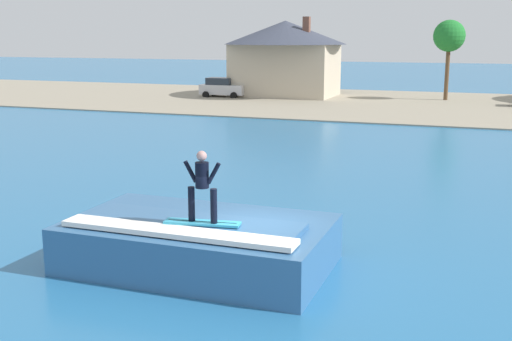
{
  "coord_description": "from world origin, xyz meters",
  "views": [
    {
      "loc": [
        5.02,
        -13.97,
        5.69
      ],
      "look_at": [
        -1.56,
        4.0,
        1.64
      ],
      "focal_mm": 44.74,
      "sensor_mm": 36.0,
      "label": 1
    }
  ],
  "objects_px": {
    "tree_tall_bare": "(449,37)",
    "house_with_chimney": "(285,52)",
    "surfer": "(202,183)",
    "surfboard": "(202,223)",
    "car_near_shore": "(223,88)",
    "wave_crest": "(199,243)"
  },
  "relations": [
    {
      "from": "wave_crest",
      "to": "car_near_shore",
      "type": "relative_size",
      "value": 1.49
    },
    {
      "from": "house_with_chimney",
      "to": "tree_tall_bare",
      "type": "distance_m",
      "value": 14.82
    },
    {
      "from": "surfboard",
      "to": "car_near_shore",
      "type": "xyz_separation_m",
      "value": [
        -17.38,
        42.1,
        -0.41
      ]
    },
    {
      "from": "car_near_shore",
      "to": "house_with_chimney",
      "type": "height_order",
      "value": "house_with_chimney"
    },
    {
      "from": "car_near_shore",
      "to": "tree_tall_bare",
      "type": "relative_size",
      "value": 0.61
    },
    {
      "from": "surfer",
      "to": "house_with_chimney",
      "type": "relative_size",
      "value": 0.15
    },
    {
      "from": "house_with_chimney",
      "to": "surfer",
      "type": "bearing_deg",
      "value": -74.79
    },
    {
      "from": "tree_tall_bare",
      "to": "house_with_chimney",
      "type": "bearing_deg",
      "value": -176.01
    },
    {
      "from": "surfboard",
      "to": "tree_tall_bare",
      "type": "bearing_deg",
      "value": 86.92
    },
    {
      "from": "surfboard",
      "to": "car_near_shore",
      "type": "relative_size",
      "value": 0.43
    },
    {
      "from": "house_with_chimney",
      "to": "tree_tall_bare",
      "type": "height_order",
      "value": "house_with_chimney"
    },
    {
      "from": "house_with_chimney",
      "to": "surfboard",
      "type": "bearing_deg",
      "value": -74.82
    },
    {
      "from": "surfer",
      "to": "house_with_chimney",
      "type": "distance_m",
      "value": 46.79
    },
    {
      "from": "tree_tall_bare",
      "to": "surfboard",
      "type": "bearing_deg",
      "value": -93.08
    },
    {
      "from": "surfboard",
      "to": "car_near_shore",
      "type": "bearing_deg",
      "value": 112.43
    },
    {
      "from": "car_near_shore",
      "to": "tree_tall_bare",
      "type": "xyz_separation_m",
      "value": [
        19.86,
        4.02,
        4.66
      ]
    },
    {
      "from": "surfboard",
      "to": "tree_tall_bare",
      "type": "relative_size",
      "value": 0.26
    },
    {
      "from": "surfboard",
      "to": "wave_crest",
      "type": "bearing_deg",
      "value": 123.24
    },
    {
      "from": "wave_crest",
      "to": "surfboard",
      "type": "relative_size",
      "value": 3.45
    },
    {
      "from": "surfer",
      "to": "tree_tall_bare",
      "type": "xyz_separation_m",
      "value": [
        2.45,
        46.14,
        3.27
      ]
    },
    {
      "from": "wave_crest",
      "to": "car_near_shore",
      "type": "bearing_deg",
      "value": 112.26
    },
    {
      "from": "wave_crest",
      "to": "surfboard",
      "type": "bearing_deg",
      "value": -56.76
    }
  ]
}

